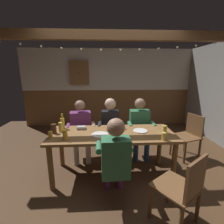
# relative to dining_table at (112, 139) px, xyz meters

# --- Properties ---
(ground_plane) EXTENTS (6.86, 6.86, 0.00)m
(ground_plane) POSITION_rel_dining_table_xyz_m (0.00, -0.14, -0.65)
(ground_plane) COLOR #4C331E
(back_wall_upper) EXTENTS (5.25, 0.12, 1.25)m
(back_wall_upper) POSITION_rel_dining_table_xyz_m (0.00, 2.78, 1.13)
(back_wall_upper) COLOR silver
(back_wall_wainscot) EXTENTS (5.25, 0.12, 1.15)m
(back_wall_wainscot) POSITION_rel_dining_table_xyz_m (0.00, 2.78, -0.08)
(back_wall_wainscot) COLOR brown
(back_wall_wainscot) RESTS_ON ground_plane
(ceiling_beam) EXTENTS (4.72, 0.14, 0.16)m
(ceiling_beam) POSITION_rel_dining_table_xyz_m (0.00, 0.54, 1.67)
(ceiling_beam) COLOR brown
(dining_table) EXTENTS (1.99, 0.81, 0.76)m
(dining_table) POSITION_rel_dining_table_xyz_m (0.00, 0.00, 0.00)
(dining_table) COLOR brown
(dining_table) RESTS_ON ground_plane
(person_0) EXTENTS (0.58, 0.58, 1.17)m
(person_0) POSITION_rel_dining_table_xyz_m (-0.59, 0.63, -0.00)
(person_0) COLOR #6B2D66
(person_0) RESTS_ON ground_plane
(person_1) EXTENTS (0.50, 0.51, 1.21)m
(person_1) POSITION_rel_dining_table_xyz_m (-0.00, 0.62, 0.01)
(person_1) COLOR black
(person_1) RESTS_ON ground_plane
(person_2) EXTENTS (0.54, 0.53, 1.20)m
(person_2) POSITION_rel_dining_table_xyz_m (0.60, 0.64, 0.02)
(person_2) COLOR #33724C
(person_2) RESTS_ON ground_plane
(person_3) EXTENTS (0.49, 0.53, 1.20)m
(person_3) POSITION_rel_dining_table_xyz_m (-0.00, -0.62, 0.01)
(person_3) COLOR #33724C
(person_3) RESTS_ON ground_plane
(chair_empty_near_right) EXTENTS (0.56, 0.56, 0.88)m
(chair_empty_near_right) POSITION_rel_dining_table_xyz_m (1.59, 0.53, -0.18)
(chair_empty_near_right) COLOR brown
(chair_empty_near_right) RESTS_ON ground_plane
(chair_empty_near_left) EXTENTS (0.61, 0.61, 0.88)m
(chair_empty_near_left) POSITION_rel_dining_table_xyz_m (0.71, -1.00, -0.18)
(chair_empty_near_left) COLOR brown
(chair_empty_near_left) RESTS_ON ground_plane
(condiment_caddy) EXTENTS (0.14, 0.10, 0.05)m
(condiment_caddy) POSITION_rel_dining_table_xyz_m (-0.52, 0.21, 0.13)
(condiment_caddy) COLOR #B2B7BC
(condiment_caddy) RESTS_ON dining_table
(plate_0) EXTENTS (0.23, 0.23, 0.01)m
(plate_0) POSITION_rel_dining_table_xyz_m (0.47, 0.05, 0.11)
(plate_0) COLOR white
(plate_0) RESTS_ON dining_table
(plate_1) EXTENTS (0.27, 0.27, 0.01)m
(plate_1) POSITION_rel_dining_table_xyz_m (-0.20, -0.09, 0.11)
(plate_1) COLOR white
(plate_1) RESTS_ON dining_table
(bottle_0) EXTENTS (0.05, 0.05, 0.26)m
(bottle_0) POSITION_rel_dining_table_xyz_m (0.04, -0.09, 0.21)
(bottle_0) COLOR gold
(bottle_0) RESTS_ON dining_table
(bottle_1) EXTENTS (0.07, 0.07, 0.26)m
(bottle_1) POSITION_rel_dining_table_xyz_m (-0.85, 0.26, 0.20)
(bottle_1) COLOR gold
(bottle_1) RESTS_ON dining_table
(pint_glass_0) EXTENTS (0.08, 0.08, 0.10)m
(pint_glass_0) POSITION_rel_dining_table_xyz_m (0.17, 0.19, 0.15)
(pint_glass_0) COLOR white
(pint_glass_0) RESTS_ON dining_table
(pint_glass_1) EXTENTS (0.08, 0.08, 0.15)m
(pint_glass_1) POSITION_rel_dining_table_xyz_m (-0.94, 0.04, 0.18)
(pint_glass_1) COLOR #4C2D19
(pint_glass_1) RESTS_ON dining_table
(pint_glass_2) EXTENTS (0.06, 0.06, 0.11)m
(pint_glass_2) POSITION_rel_dining_table_xyz_m (0.73, -0.33, 0.16)
(pint_glass_2) COLOR #E5C64C
(pint_glass_2) RESTS_ON dining_table
(pint_glass_3) EXTENTS (0.07, 0.07, 0.16)m
(pint_glass_3) POSITION_rel_dining_table_xyz_m (-0.70, -0.24, 0.18)
(pint_glass_3) COLOR gold
(pint_glass_3) RESTS_ON dining_table
(pint_glass_4) EXTENTS (0.06, 0.06, 0.11)m
(pint_glass_4) POSITION_rel_dining_table_xyz_m (-0.93, -0.16, 0.16)
(pint_glass_4) COLOR gold
(pint_glass_4) RESTS_ON dining_table
(pint_glass_5) EXTENTS (0.06, 0.06, 0.16)m
(pint_glass_5) POSITION_rel_dining_table_xyz_m (-0.84, 0.09, 0.18)
(pint_glass_5) COLOR #E5C64C
(pint_glass_5) RESTS_ON dining_table
(pint_glass_6) EXTENTS (0.07, 0.07, 0.12)m
(pint_glass_6) POSITION_rel_dining_table_xyz_m (0.85, -0.04, 0.16)
(pint_glass_6) COLOR #E5C64C
(pint_glass_6) RESTS_ON dining_table
(wall_dart_cabinet) EXTENTS (0.56, 0.15, 0.70)m
(wall_dart_cabinet) POSITION_rel_dining_table_xyz_m (-0.84, 2.65, 1.04)
(wall_dart_cabinet) COLOR brown
(string_lights) EXTENTS (3.71, 0.04, 0.16)m
(string_lights) POSITION_rel_dining_table_xyz_m (0.00, 0.49, 1.48)
(string_lights) COLOR #F9EAB2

